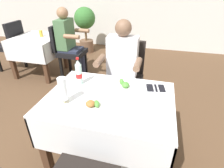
{
  "coord_description": "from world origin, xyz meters",
  "views": [
    {
      "loc": [
        0.46,
        -1.08,
        1.61
      ],
      "look_at": [
        0.11,
        0.28,
        0.81
      ],
      "focal_mm": 28.81,
      "sensor_mm": 36.0,
      "label": 1
    }
  ],
  "objects": [
    {
      "name": "background_patron",
      "position": [
        -1.07,
        1.75,
        0.71
      ],
      "size": [
        0.46,
        0.5,
        1.26
      ],
      "color": "#282D42",
      "rests_on": "ground"
    },
    {
      "name": "potted_plant_corner",
      "position": [
        -1.33,
        3.15,
        0.7
      ],
      "size": [
        0.51,
        0.51,
        1.1
      ],
      "color": "brown",
      "rests_on": "ground"
    },
    {
      "name": "background_chair_right",
      "position": [
        -1.12,
        1.75,
        0.55
      ],
      "size": [
        0.5,
        0.44,
        0.97
      ],
      "color": "black",
      "rests_on": "ground"
    },
    {
      "name": "background_chair_left",
      "position": [
        -2.34,
        1.75,
        0.55
      ],
      "size": [
        0.5,
        0.44,
        0.97
      ],
      "color": "black",
      "rests_on": "ground"
    },
    {
      "name": "background_dining_table",
      "position": [
        -1.73,
        1.75,
        0.54
      ],
      "size": [
        0.8,
        0.83,
        0.73
      ],
      "color": "white",
      "rests_on": "ground"
    },
    {
      "name": "ground_plane",
      "position": [
        0.0,
        0.0,
        0.0
      ],
      "size": [
        11.0,
        11.0,
        0.0
      ],
      "primitive_type": "plane",
      "color": "brown"
    },
    {
      "name": "seated_diner_far",
      "position": [
        0.06,
        0.87,
        0.71
      ],
      "size": [
        0.5,
        0.46,
        1.26
      ],
      "color": "#282D42",
      "rests_on": "ground"
    },
    {
      "name": "plate_far_diner",
      "position": [
        0.18,
        0.37,
        0.75
      ],
      "size": [
        0.23,
        0.23,
        0.07
      ],
      "color": "white",
      "rests_on": "main_dining_table"
    },
    {
      "name": "plate_near_camera",
      "position": [
        0.04,
        0.01,
        0.75
      ],
      "size": [
        0.23,
        0.23,
        0.06
      ],
      "color": "white",
      "rests_on": "main_dining_table"
    },
    {
      "name": "napkin_cutlery_set",
      "position": [
        0.49,
        0.44,
        0.74
      ],
      "size": [
        0.19,
        0.2,
        0.01
      ],
      "color": "black",
      "rests_on": "main_dining_table"
    },
    {
      "name": "chair_far_diner_seat",
      "position": [
        0.11,
        0.98,
        0.55
      ],
      "size": [
        0.44,
        0.5,
        0.97
      ],
      "color": "black",
      "rests_on": "ground"
    },
    {
      "name": "beer_glass_left",
      "position": [
        -0.23,
        0.01,
        0.85
      ],
      "size": [
        0.07,
        0.07,
        0.23
      ],
      "color": "white",
      "rests_on": "main_dining_table"
    },
    {
      "name": "main_dining_table",
      "position": [
        0.11,
        0.18,
        0.56
      ],
      "size": [
        1.11,
        0.83,
        0.73
      ],
      "color": "white",
      "rests_on": "ground"
    },
    {
      "name": "background_table_tumbler",
      "position": [
        -1.64,
        1.79,
        0.79
      ],
      "size": [
        0.06,
        0.06,
        0.11
      ],
      "primitive_type": "cylinder",
      "color": "gold",
      "rests_on": "background_dining_table"
    },
    {
      "name": "cola_bottle_primary",
      "position": [
        -0.24,
        0.34,
        0.85
      ],
      "size": [
        0.06,
        0.06,
        0.28
      ],
      "color": "silver",
      "rests_on": "main_dining_table"
    }
  ]
}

